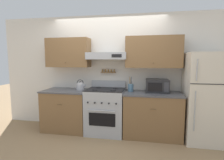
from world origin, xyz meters
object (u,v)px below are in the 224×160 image
(tea_kettle, at_px, (80,86))
(utensil_crock, at_px, (131,87))
(stove_range, at_px, (106,111))
(microwave, at_px, (157,86))
(refrigerator, at_px, (207,98))

(tea_kettle, relative_size, utensil_crock, 0.74)
(stove_range, height_order, microwave, microwave)
(refrigerator, bearing_deg, utensil_crock, 175.30)
(tea_kettle, bearing_deg, stove_range, -8.07)
(tea_kettle, bearing_deg, utensil_crock, 0.00)
(stove_range, xyz_separation_m, microwave, (1.06, 0.10, 0.55))
(utensil_crock, bearing_deg, refrigerator, -4.70)
(refrigerator, bearing_deg, microwave, 171.42)
(stove_range, relative_size, microwave, 2.41)
(microwave, bearing_deg, utensil_crock, -178.11)
(refrigerator, relative_size, microwave, 3.74)
(refrigerator, xyz_separation_m, tea_kettle, (-2.56, 0.12, 0.14))
(stove_range, relative_size, utensil_crock, 3.51)
(tea_kettle, distance_m, utensil_crock, 1.12)
(stove_range, bearing_deg, refrigerator, -1.02)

